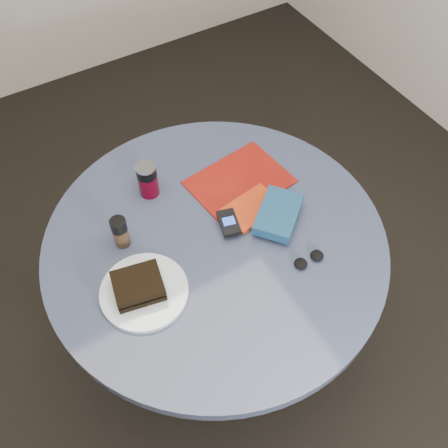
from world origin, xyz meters
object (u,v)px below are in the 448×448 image
pepper_grinder (120,232)px  novel (278,214)px  magazine (239,182)px  red_book (252,208)px  soda_can (148,180)px  headphones (309,260)px  table (216,268)px  sandwich (138,286)px  plate (144,292)px  mp3_player (229,223)px

pepper_grinder → novel: bearing=-20.9°
magazine → red_book: size_ratio=1.81×
pepper_grinder → red_book: 0.40m
soda_can → novel: size_ratio=0.68×
headphones → soda_can: bearing=120.7°
magazine → headphones: size_ratio=3.18×
red_book → novel: (0.04, -0.07, 0.02)m
table → sandwich: (-0.26, -0.05, 0.20)m
plate → headphones: bearing=-18.2°
sandwich → mp3_player: size_ratio=1.45×
mp3_player → headphones: size_ratio=1.08×
table → plate: size_ratio=4.21×
novel → sandwich: bearing=142.1°
table → soda_can: bearing=108.7°
novel → mp3_player: (-0.14, 0.05, -0.01)m
sandwich → pepper_grinder: (0.03, 0.17, 0.02)m
soda_can → red_book: bearing=-43.8°
red_book → magazine: bearing=68.0°
table → red_book: size_ratio=6.06×
soda_can → pepper_grinder: bearing=-138.1°
plate → soda_can: size_ratio=2.05×
soda_can → pepper_grinder: soda_can is taller
soda_can → mp3_player: 0.28m
table → headphones: headphones is taller
magazine → soda_can: bearing=150.6°
sandwich → magazine: bearing=24.5°
table → soda_can: soda_can is taller
sandwich → novel: 0.45m
novel → headphones: 0.16m
table → headphones: (0.19, -0.20, 0.17)m
sandwich → soda_can: bearing=60.1°
novel → headphones: novel is taller
plate → novel: 0.45m
plate → red_book: bearing=12.7°
headphones → red_book: bearing=99.3°
plate → soda_can: 0.36m
soda_can → headphones: 0.54m
table → novel: 0.28m
novel → headphones: bearing=-131.2°
pepper_grinder → novel: (0.43, -0.16, -0.02)m
mp3_player → headphones: (0.13, -0.21, -0.02)m
soda_can → magazine: 0.29m
table → mp3_player: (0.05, 0.01, 0.19)m
magazine → mp3_player: 0.18m
pepper_grinder → mp3_player: size_ratio=1.04×
sandwich → headphones: sandwich is taller
headphones → pepper_grinder: bearing=142.3°
plate → magazine: 0.48m
sandwich → pepper_grinder: bearing=81.0°
pepper_grinder → mp3_player: 0.31m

